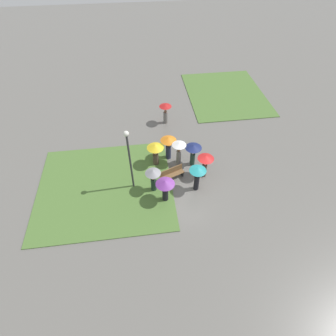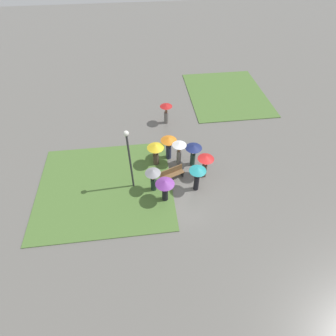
{
  "view_description": "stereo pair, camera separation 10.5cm",
  "coord_description": "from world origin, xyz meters",
  "px_view_note": "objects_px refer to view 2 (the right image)",
  "views": [
    {
      "loc": [
        -2.86,
        -10.8,
        13.38
      ],
      "look_at": [
        -1.3,
        1.01,
        1.06
      ],
      "focal_mm": 28.0,
      "sensor_mm": 36.0,
      "label": 1
    },
    {
      "loc": [
        -2.76,
        -10.82,
        13.38
      ],
      "look_at": [
        -1.3,
        1.01,
        1.06
      ],
      "focal_mm": 28.0,
      "sensor_mm": 36.0,
      "label": 2
    }
  ],
  "objects_px": {
    "crowd_person_orange": "(169,144)",
    "park_bench": "(172,174)",
    "crowd_person_yellow": "(156,150)",
    "lamp_post": "(129,154)",
    "crowd_person_teal": "(197,174)",
    "lone_walker_far_path": "(166,110)",
    "crowd_person_red": "(205,162)",
    "crowd_person_white": "(179,149)",
    "crowd_person_purple": "(165,186)",
    "crowd_person_navy": "(193,151)",
    "crowd_person_grey": "(153,176)"
  },
  "relations": [
    {
      "from": "crowd_person_orange",
      "to": "park_bench",
      "type": "bearing_deg",
      "value": 22.57
    },
    {
      "from": "crowd_person_yellow",
      "to": "lamp_post",
      "type": "bearing_deg",
      "value": -76.34
    },
    {
      "from": "park_bench",
      "to": "crowd_person_teal",
      "type": "xyz_separation_m",
      "value": [
        1.45,
        -1.1,
        0.97
      ]
    },
    {
      "from": "park_bench",
      "to": "lamp_post",
      "type": "bearing_deg",
      "value": 166.39
    },
    {
      "from": "crowd_person_orange",
      "to": "lone_walker_far_path",
      "type": "distance_m",
      "value": 4.36
    },
    {
      "from": "crowd_person_red",
      "to": "lone_walker_far_path",
      "type": "height_order",
      "value": "crowd_person_red"
    },
    {
      "from": "lamp_post",
      "to": "crowd_person_white",
      "type": "distance_m",
      "value": 4.09
    },
    {
      "from": "crowd_person_purple",
      "to": "crowd_person_orange",
      "type": "height_order",
      "value": "crowd_person_orange"
    },
    {
      "from": "crowd_person_white",
      "to": "crowd_person_yellow",
      "type": "relative_size",
      "value": 1.04
    },
    {
      "from": "lamp_post",
      "to": "crowd_person_white",
      "type": "relative_size",
      "value": 2.41
    },
    {
      "from": "crowd_person_red",
      "to": "crowd_person_purple",
      "type": "bearing_deg",
      "value": -103.49
    },
    {
      "from": "lamp_post",
      "to": "crowd_person_orange",
      "type": "height_order",
      "value": "lamp_post"
    },
    {
      "from": "crowd_person_white",
      "to": "lone_walker_far_path",
      "type": "relative_size",
      "value": 1.08
    },
    {
      "from": "crowd_person_navy",
      "to": "crowd_person_purple",
      "type": "bearing_deg",
      "value": 18.21
    },
    {
      "from": "lamp_post",
      "to": "lone_walker_far_path",
      "type": "xyz_separation_m",
      "value": [
        2.98,
        6.79,
        -1.74
      ]
    },
    {
      "from": "crowd_person_navy",
      "to": "crowd_person_red",
      "type": "xyz_separation_m",
      "value": [
        0.57,
        -1.2,
        0.06
      ]
    },
    {
      "from": "crowd_person_purple",
      "to": "crowd_person_yellow",
      "type": "height_order",
      "value": "crowd_person_yellow"
    },
    {
      "from": "crowd_person_grey",
      "to": "crowd_person_navy",
      "type": "bearing_deg",
      "value": -152.32
    },
    {
      "from": "crowd_person_grey",
      "to": "crowd_person_purple",
      "type": "bearing_deg",
      "value": 118.82
    },
    {
      "from": "crowd_person_white",
      "to": "crowd_person_orange",
      "type": "bearing_deg",
      "value": 20.53
    },
    {
      "from": "crowd_person_navy",
      "to": "crowd_person_orange",
      "type": "xyz_separation_m",
      "value": [
        -1.6,
        0.88,
        0.07
      ]
    },
    {
      "from": "crowd_person_white",
      "to": "crowd_person_grey",
      "type": "relative_size",
      "value": 1.03
    },
    {
      "from": "park_bench",
      "to": "lamp_post",
      "type": "distance_m",
      "value": 3.61
    },
    {
      "from": "crowd_person_teal",
      "to": "crowd_person_orange",
      "type": "xyz_separation_m",
      "value": [
        -1.4,
        3.17,
        -0.07
      ]
    },
    {
      "from": "park_bench",
      "to": "crowd_person_orange",
      "type": "bearing_deg",
      "value": 66.9
    },
    {
      "from": "crowd_person_red",
      "to": "crowd_person_white",
      "type": "bearing_deg",
      "value": -177.62
    },
    {
      "from": "lamp_post",
      "to": "crowd_person_navy",
      "type": "xyz_separation_m",
      "value": [
        4.25,
        1.57,
        -1.64
      ]
    },
    {
      "from": "crowd_person_orange",
      "to": "lone_walker_far_path",
      "type": "xyz_separation_m",
      "value": [
        0.33,
        4.34,
        -0.17
      ]
    },
    {
      "from": "lamp_post",
      "to": "crowd_person_red",
      "type": "relative_size",
      "value": 2.49
    },
    {
      "from": "lamp_post",
      "to": "crowd_person_teal",
      "type": "distance_m",
      "value": 4.39
    },
    {
      "from": "crowd_person_purple",
      "to": "crowd_person_grey",
      "type": "relative_size",
      "value": 0.96
    },
    {
      "from": "crowd_person_teal",
      "to": "crowd_person_yellow",
      "type": "bearing_deg",
      "value": 94.34
    },
    {
      "from": "crowd_person_yellow",
      "to": "crowd_person_teal",
      "type": "distance_m",
      "value": 3.55
    },
    {
      "from": "park_bench",
      "to": "crowd_person_grey",
      "type": "bearing_deg",
      "value": -169.03
    },
    {
      "from": "park_bench",
      "to": "crowd_person_purple",
      "type": "relative_size",
      "value": 0.98
    },
    {
      "from": "crowd_person_white",
      "to": "crowd_person_yellow",
      "type": "distance_m",
      "value": 1.62
    },
    {
      "from": "park_bench",
      "to": "crowd_person_teal",
      "type": "relative_size",
      "value": 0.88
    },
    {
      "from": "lone_walker_far_path",
      "to": "crowd_person_purple",
      "type": "bearing_deg",
      "value": 128.17
    },
    {
      "from": "lamp_post",
      "to": "crowd_person_orange",
      "type": "xyz_separation_m",
      "value": [
        2.65,
        2.44,
        -1.58
      ]
    },
    {
      "from": "crowd_person_yellow",
      "to": "lone_walker_far_path",
      "type": "height_order",
      "value": "crowd_person_yellow"
    },
    {
      "from": "crowd_person_yellow",
      "to": "crowd_person_teal",
      "type": "height_order",
      "value": "crowd_person_teal"
    },
    {
      "from": "crowd_person_white",
      "to": "crowd_person_teal",
      "type": "height_order",
      "value": "crowd_person_teal"
    },
    {
      "from": "crowd_person_red",
      "to": "crowd_person_orange",
      "type": "height_order",
      "value": "crowd_person_orange"
    },
    {
      "from": "lamp_post",
      "to": "crowd_person_yellow",
      "type": "bearing_deg",
      "value": 48.65
    },
    {
      "from": "lamp_post",
      "to": "crowd_person_grey",
      "type": "distance_m",
      "value": 2.15
    },
    {
      "from": "crowd_person_yellow",
      "to": "crowd_person_grey",
      "type": "height_order",
      "value": "crowd_person_grey"
    },
    {
      "from": "crowd_person_white",
      "to": "lone_walker_far_path",
      "type": "xyz_separation_m",
      "value": [
        -0.32,
        4.99,
        -0.12
      ]
    },
    {
      "from": "park_bench",
      "to": "crowd_person_teal",
      "type": "distance_m",
      "value": 2.06
    },
    {
      "from": "lamp_post",
      "to": "crowd_person_red",
      "type": "distance_m",
      "value": 5.09
    },
    {
      "from": "lamp_post",
      "to": "crowd_person_purple",
      "type": "distance_m",
      "value": 2.88
    }
  ]
}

